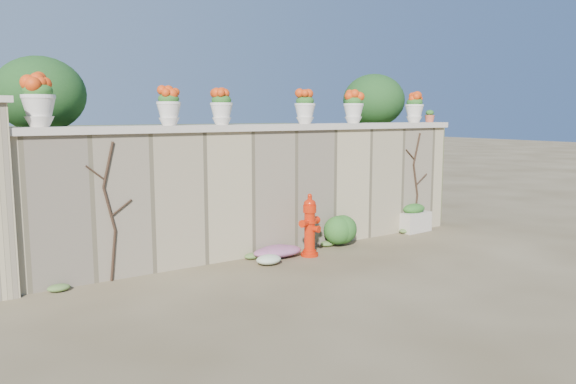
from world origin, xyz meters
TOP-DOWN VIEW (x-y plane):
  - ground at (0.00, 0.00)m, footprint 80.00×80.00m
  - stone_wall at (0.00, 1.80)m, footprint 8.00×0.40m
  - wall_cap at (0.00, 1.80)m, footprint 8.10×0.52m
  - raised_fill at (0.00, 5.00)m, footprint 9.00×6.00m
  - back_shrub_left at (-3.20, 3.00)m, footprint 1.30×1.30m
  - back_shrub_right at (3.40, 3.00)m, footprint 1.30×1.30m
  - vine_left at (-2.67, 1.58)m, footprint 0.60×0.04m
  - vine_right at (3.23, 1.58)m, footprint 0.60×0.04m
  - fire_hydrant at (0.36, 1.15)m, footprint 0.44×0.31m
  - planter_box at (3.16, 1.55)m, footprint 0.68×0.42m
  - green_shrub at (1.27, 1.46)m, footprint 0.68×0.61m
  - magenta_clump at (-0.14, 1.32)m, footprint 0.87×0.58m
  - white_flowers at (-0.48, 1.02)m, footprint 0.51×0.40m
  - urn_pot_0 at (-3.45, 1.80)m, footprint 0.42×0.42m
  - urn_pot_1 at (-1.70, 1.80)m, footprint 0.35×0.35m
  - urn_pot_2 at (-0.85, 1.80)m, footprint 0.35×0.35m
  - urn_pot_3 at (0.72, 1.80)m, footprint 0.35×0.35m
  - urn_pot_4 at (1.80, 1.80)m, footprint 0.36×0.36m
  - urn_pot_5 at (3.36, 1.80)m, footprint 0.36×0.36m
  - terracotta_pot at (3.80, 1.80)m, footprint 0.20×0.20m

SIDE VIEW (x-z plane):
  - ground at x=0.00m, z-range 0.00..0.00m
  - white_flowers at x=-0.48m, z-range 0.00..0.18m
  - magenta_clump at x=-0.14m, z-range 0.00..0.23m
  - planter_box at x=3.16m, z-range -0.02..0.52m
  - green_shrub at x=1.27m, z-range 0.00..0.64m
  - fire_hydrant at x=0.36m, z-range 0.00..1.01m
  - vine_left at x=-2.67m, z-range 0.04..1.94m
  - vine_right at x=3.23m, z-range 0.04..1.94m
  - stone_wall at x=0.00m, z-range 0.00..2.00m
  - raised_fill at x=0.00m, z-range 0.00..2.00m
  - wall_cap at x=0.00m, z-range 2.00..2.10m
  - terracotta_pot at x=3.80m, z-range 2.09..2.33m
  - urn_pot_2 at x=-0.85m, z-range 2.10..2.64m
  - urn_pot_1 at x=-1.70m, z-range 2.10..2.65m
  - urn_pot_3 at x=0.72m, z-range 2.10..2.65m
  - urn_pot_5 at x=3.36m, z-range 2.10..2.66m
  - urn_pot_4 at x=1.80m, z-range 2.10..2.66m
  - urn_pot_0 at x=-3.45m, z-range 2.10..2.75m
  - back_shrub_left at x=-3.20m, z-range 2.00..3.10m
  - back_shrub_right at x=3.40m, z-range 2.00..3.10m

